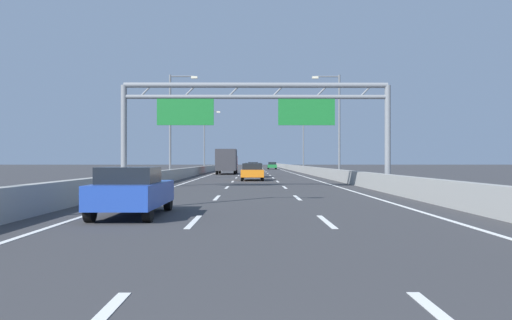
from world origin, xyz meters
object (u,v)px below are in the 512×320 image
streetlamp_left_mid (173,120)px  white_car (253,170)px  green_car (272,166)px  blue_car (132,191)px  yellow_car (253,165)px  silver_car (253,166)px  streetlamp_right_mid (337,120)px  streetlamp_left_far (206,137)px  box_truck (227,161)px  sign_gantry (254,108)px  streetlamp_right_far (302,137)px  orange_car (252,172)px

streetlamp_left_mid → white_car: streetlamp_left_mid is taller
white_car → green_car: 49.94m
green_car → blue_car: bearing=-94.9°
yellow_car → silver_car: 19.50m
streetlamp_right_mid → silver_car: streetlamp_right_mid is taller
streetlamp_left_mid → silver_car: size_ratio=2.09×
green_car → streetlamp_left_far: bearing=-116.1°
streetlamp_left_far → white_car: (7.30, -27.06, -4.64)m
silver_car → box_truck: box_truck is taller
sign_gantry → yellow_car: (0.00, 75.22, -4.08)m
sign_gantry → blue_car: size_ratio=3.69×
white_car → box_truck: box_truck is taller
streetlamp_right_far → box_truck: (-10.90, -15.34, -3.73)m
blue_car → green_car: blue_car is taller
blue_car → streetlamp_right_far: bearing=80.0°
streetlamp_right_mid → white_car: 10.69m
streetlamp_right_mid → streetlamp_left_mid: bearing=180.0°
sign_gantry → streetlamp_left_mid: size_ratio=1.70×
streetlamp_right_mid → blue_car: bearing=-109.9°
streetlamp_right_far → orange_car: 37.06m
streetlamp_left_far → green_car: size_ratio=2.09×
white_car → yellow_car: bearing=90.0°
sign_gantry → orange_car: size_ratio=3.59×
white_car → box_truck: bearing=105.6°
streetlamp_left_far → streetlamp_right_far: bearing=0.0°
blue_car → white_car: 37.24m
streetlamp_right_far → sign_gantry: bearing=-98.9°
white_car → green_car: white_car is taller
sign_gantry → streetlamp_right_far: size_ratio=1.70×
streetlamp_left_far → streetlamp_left_mid: bearing=-90.0°
yellow_car → white_car: (-0.03, -53.49, 0.02)m
sign_gantry → orange_car: bearing=90.4°
green_car → box_truck: size_ratio=0.59×
blue_car → white_car: bearing=84.4°
streetlamp_left_far → yellow_car: size_ratio=2.17×
streetlamp_right_far → yellow_car: 27.90m
streetlamp_right_far → green_car: (-3.77, 22.73, -4.66)m
yellow_car → green_car: bearing=-44.1°
streetlamp_right_far → yellow_car: bearing=106.0°
blue_car → white_car: blue_car is taller
green_car → box_truck: bearing=-100.6°
streetlamp_left_far → streetlamp_right_far: 14.93m
streetlamp_right_mid → streetlamp_left_far: 36.16m
streetlamp_left_mid → blue_car: bearing=-83.3°
green_car → white_car: bearing=-94.4°
streetlamp_right_mid → streetlamp_left_far: (-14.93, 32.94, 0.00)m
streetlamp_right_far → green_car: 23.51m
orange_car → box_truck: bearing=98.9°
orange_car → silver_car: bearing=89.9°
streetlamp_left_mid → streetlamp_left_far: 32.94m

